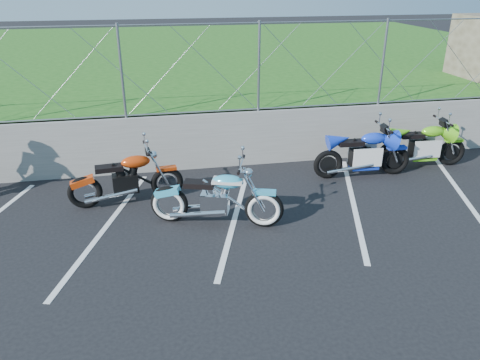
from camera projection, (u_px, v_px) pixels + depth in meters
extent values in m
plane|color=black|center=(247.00, 240.00, 8.07)|extent=(90.00, 90.00, 0.00)
cube|color=slate|center=(216.00, 140.00, 10.95)|extent=(30.00, 0.22, 1.30)
cube|color=#205316|center=(182.00, 65.00, 19.93)|extent=(30.00, 20.00, 1.30)
cylinder|color=gray|center=(214.00, 24.00, 9.91)|extent=(28.00, 0.03, 0.03)
cylinder|color=gray|center=(216.00, 111.00, 10.67)|extent=(28.00, 0.03, 0.03)
cube|color=silver|center=(107.00, 225.00, 8.55)|extent=(1.49, 4.31, 0.01)
cube|color=silver|center=(236.00, 213.00, 8.97)|extent=(1.49, 4.31, 0.01)
cube|color=silver|center=(353.00, 202.00, 9.39)|extent=(1.49, 4.31, 0.01)
cube|color=silver|center=(460.00, 193.00, 9.82)|extent=(1.49, 4.31, 0.01)
torus|color=black|center=(169.00, 204.00, 8.55)|extent=(0.71, 0.33, 0.71)
torus|color=black|center=(264.00, 209.00, 8.37)|extent=(0.71, 0.33, 0.71)
cube|color=silver|center=(215.00, 203.00, 8.43)|extent=(0.56, 0.44, 0.36)
ellipsoid|color=#32A3C8|center=(228.00, 182.00, 8.23)|extent=(0.62, 0.42, 0.25)
cube|color=black|center=(199.00, 184.00, 8.32)|extent=(0.59, 0.41, 0.10)
cube|color=#32A3C8|center=(264.00, 192.00, 8.23)|extent=(0.44, 0.28, 0.06)
cylinder|color=silver|center=(241.00, 164.00, 8.07)|extent=(0.27, 0.74, 0.03)
torus|color=black|center=(85.00, 192.00, 9.06)|extent=(0.67, 0.19, 0.66)
torus|color=black|center=(167.00, 182.00, 9.50)|extent=(0.67, 0.19, 0.66)
cube|color=black|center=(126.00, 183.00, 9.23)|extent=(0.52, 0.35, 0.36)
ellipsoid|color=#BF360B|center=(136.00, 162.00, 9.13)|extent=(0.59, 0.32, 0.25)
cube|color=black|center=(109.00, 168.00, 9.02)|extent=(0.56, 0.31, 0.10)
cube|color=#BF360B|center=(166.00, 168.00, 9.37)|extent=(0.42, 0.20, 0.06)
cylinder|color=silver|center=(146.00, 148.00, 9.08)|extent=(0.11, 0.77, 0.03)
torus|color=black|center=(390.00, 155.00, 10.94)|extent=(0.66, 0.16, 0.65)
torus|color=black|center=(452.00, 152.00, 11.13)|extent=(0.66, 0.16, 0.65)
cube|color=black|center=(421.00, 149.00, 10.99)|extent=(0.52, 0.33, 0.37)
ellipsoid|color=#63C618|center=(433.00, 131.00, 10.84)|extent=(0.59, 0.30, 0.25)
cube|color=black|center=(412.00, 135.00, 10.81)|extent=(0.56, 0.29, 0.10)
cube|color=#63C618|center=(454.00, 140.00, 11.01)|extent=(0.42, 0.19, 0.07)
cylinder|color=silver|center=(443.00, 121.00, 10.76)|extent=(0.08, 0.78, 0.03)
torus|color=black|center=(328.00, 164.00, 10.39)|extent=(0.67, 0.15, 0.67)
torus|color=black|center=(395.00, 160.00, 10.61)|extent=(0.67, 0.15, 0.67)
cube|color=black|center=(361.00, 158.00, 10.46)|extent=(0.53, 0.33, 0.38)
ellipsoid|color=blue|center=(374.00, 138.00, 10.31)|extent=(0.60, 0.30, 0.26)
cube|color=black|center=(351.00, 143.00, 10.27)|extent=(0.57, 0.29, 0.10)
cube|color=blue|center=(397.00, 148.00, 10.49)|extent=(0.43, 0.19, 0.07)
cylinder|color=silver|center=(384.00, 127.00, 10.23)|extent=(0.07, 0.80, 0.03)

